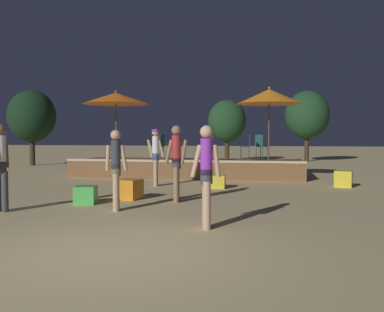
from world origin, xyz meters
TOP-DOWN VIEW (x-y plane):
  - ground_plane at (0.00, 0.00)m, footprint 120.00×120.00m
  - wooden_deck at (-1.07, 11.02)m, footprint 8.68×3.01m
  - patio_umbrella_0 at (2.00, 9.79)m, footprint 2.25×2.25m
  - patio_umbrella_1 at (-3.48, 9.56)m, footprint 2.41×2.41m
  - cube_seat_0 at (-1.31, 4.71)m, footprint 0.62×0.62m
  - cube_seat_1 at (4.25, 8.30)m, footprint 0.61×0.61m
  - cube_seat_2 at (0.51, 7.31)m, footprint 0.51×0.51m
  - cube_seat_3 at (-2.05, 3.82)m, footprint 0.54×0.54m
  - person_0 at (-3.31, 2.56)m, footprint 0.30×0.52m
  - person_1 at (1.05, 1.76)m, footprint 0.51×0.29m
  - person_2 at (-0.07, 4.46)m, footprint 0.54×0.30m
  - person_3 at (-1.05, 3.12)m, footprint 0.46×0.28m
  - person_4 at (-1.42, 7.49)m, footprint 0.56×0.30m
  - bistro_chair_0 at (-2.01, 10.26)m, footprint 0.42×0.41m
  - bistro_chair_1 at (-0.22, 10.37)m, footprint 0.44×0.44m
  - bistro_chair_2 at (1.21, 10.76)m, footprint 0.40×0.40m
  - bistro_chair_3 at (1.67, 11.47)m, footprint 0.47×0.47m
  - frisbee_disc at (-1.12, 4.88)m, footprint 0.27×0.27m
  - background_tree_0 at (-10.24, 15.18)m, footprint 2.46×2.46m
  - background_tree_1 at (-0.60, 20.74)m, footprint 2.31×2.31m
  - background_tree_2 at (4.18, 21.52)m, footprint 2.65×2.65m

SIDE VIEW (x-z plane):
  - ground_plane at x=0.00m, z-range 0.00..0.00m
  - frisbee_disc at x=-1.12m, z-range 0.00..0.03m
  - cube_seat_2 at x=0.51m, z-range 0.00..0.39m
  - cube_seat_3 at x=-2.05m, z-range 0.00..0.41m
  - cube_seat_0 at x=-1.31m, z-range 0.00..0.49m
  - cube_seat_1 at x=4.25m, z-range 0.00..0.49m
  - wooden_deck at x=-1.07m, z-range -0.04..0.66m
  - person_3 at x=-1.05m, z-range 0.06..1.74m
  - person_1 at x=1.05m, z-range 0.08..1.80m
  - person_0 at x=-3.31m, z-range 0.09..1.88m
  - person_2 at x=-0.07m, z-range 0.09..1.89m
  - person_4 at x=-1.42m, z-range 0.12..1.88m
  - bistro_chair_0 at x=-2.01m, z-range 0.79..1.69m
  - bistro_chair_1 at x=-0.22m, z-range 0.79..1.69m
  - bistro_chair_2 at x=1.21m, z-range 0.79..1.69m
  - bistro_chair_3 at x=1.67m, z-range 0.79..1.69m
  - background_tree_1 at x=-0.60m, z-range 0.58..4.31m
  - background_tree_0 at x=-10.24m, z-range 0.60..4.54m
  - background_tree_2 at x=4.18m, z-range 0.67..4.94m
  - patio_umbrella_0 at x=2.00m, z-range 1.28..4.52m
  - patio_umbrella_1 at x=-3.48m, z-range 1.31..4.51m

